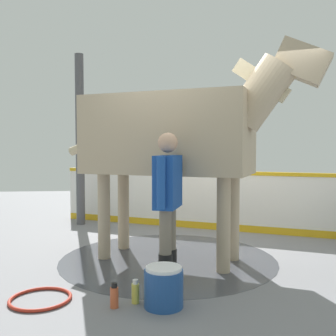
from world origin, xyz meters
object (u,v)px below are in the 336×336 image
object	(u,v)px
handler	(168,197)
bottle_shampoo	(135,292)
horse	(176,135)
wash_bucket	(164,287)
bottle_spray	(114,296)
hose_coil	(40,299)

from	to	relation	value
handler	bottle_shampoo	distance (m)	1.07
horse	wash_bucket	size ratio (longest dim) A/B	8.54
bottle_spray	horse	bearing A→B (deg)	-116.71
handler	bottle_shampoo	world-z (taller)	handler
horse	handler	world-z (taller)	horse
bottle_spray	hose_coil	xyz separation A→B (m)	(0.70, -0.23, -0.08)
handler	bottle_shampoo	size ratio (longest dim) A/B	7.25
horse	bottle_shampoo	world-z (taller)	horse
wash_bucket	bottle_spray	size ratio (longest dim) A/B	1.64
wash_bucket	horse	bearing A→B (deg)	-100.88
wash_bucket	bottle_shampoo	bearing A→B (deg)	-22.81
horse	bottle_shampoo	bearing A→B (deg)	-85.20
bottle_shampoo	bottle_spray	size ratio (longest dim) A/B	0.99
handler	horse	bearing A→B (deg)	-83.81
wash_bucket	bottle_spray	world-z (taller)	wash_bucket
horse	handler	size ratio (longest dim) A/B	1.97
handler	bottle_shampoo	xyz separation A→B (m)	(0.36, 0.59, -0.81)
wash_bucket	bottle_spray	bearing A→B (deg)	-2.70
horse	wash_bucket	world-z (taller)	horse
hose_coil	handler	bearing A→B (deg)	-160.15
horse	handler	distance (m)	1.04
bottle_shampoo	bottle_spray	bearing A→B (deg)	24.30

